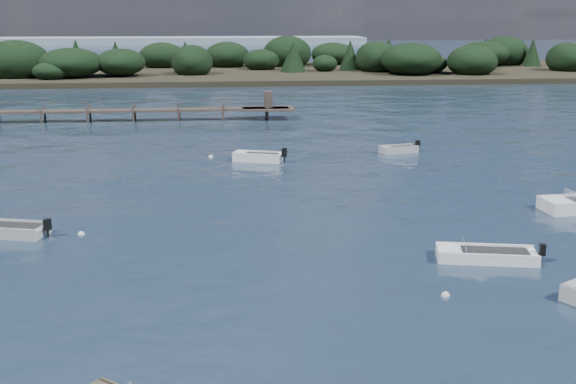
{
  "coord_description": "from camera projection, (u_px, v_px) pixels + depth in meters",
  "views": [
    {
      "loc": [
        -1.19,
        -22.16,
        9.98
      ],
      "look_at": [
        2.49,
        14.0,
        1.0
      ],
      "focal_mm": 45.0,
      "sensor_mm": 36.0,
      "label": 1
    }
  ],
  "objects": [
    {
      "name": "tender_far_white",
      "position": [
        258.0,
        159.0,
        50.29
      ],
      "size": [
        3.79,
        2.36,
        1.28
      ],
      "color": "white",
      "rests_on": "ground"
    },
    {
      "name": "buoy_b",
      "position": [
        445.0,
        296.0,
        26.28
      ],
      "size": [
        0.32,
        0.32,
        0.32
      ],
      "primitive_type": "sphere",
      "color": "silver",
      "rests_on": "ground"
    },
    {
      "name": "tender_far_grey_b",
      "position": [
        399.0,
        151.0,
        53.42
      ],
      "size": [
        3.18,
        1.71,
        1.07
      ],
      "color": "#A3A7AA",
      "rests_on": "ground"
    },
    {
      "name": "buoy_e",
      "position": [
        211.0,
        157.0,
        51.79
      ],
      "size": [
        0.32,
        0.32,
        0.32
      ],
      "primitive_type": "sphere",
      "color": "silver",
      "rests_on": "ground"
    },
    {
      "name": "dinghy_mid_white_a",
      "position": [
        486.0,
        257.0,
        30.07
      ],
      "size": [
        4.48,
        2.38,
        1.03
      ],
      "color": "white",
      "rests_on": "ground"
    },
    {
      "name": "far_headland",
      "position": [
        368.0,
        63.0,
        122.48
      ],
      "size": [
        190.0,
        40.0,
        5.8
      ],
      "color": "black",
      "rests_on": "ground"
    },
    {
      "name": "dinghy_mid_grey",
      "position": [
        4.0,
        232.0,
        33.52
      ],
      "size": [
        4.41,
        2.5,
        1.1
      ],
      "color": "#A3A7AA",
      "rests_on": "ground"
    },
    {
      "name": "buoy_c",
      "position": [
        81.0,
        235.0,
        33.58
      ],
      "size": [
        0.32,
        0.32,
        0.32
      ],
      "primitive_type": "sphere",
      "color": "silver",
      "rests_on": "ground"
    },
    {
      "name": "ground",
      "position": [
        225.0,
        105.0,
        81.87
      ],
      "size": [
        400.0,
        400.0,
        0.0
      ],
      "primitive_type": "plane",
      "color": "#162435",
      "rests_on": "ground"
    }
  ]
}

